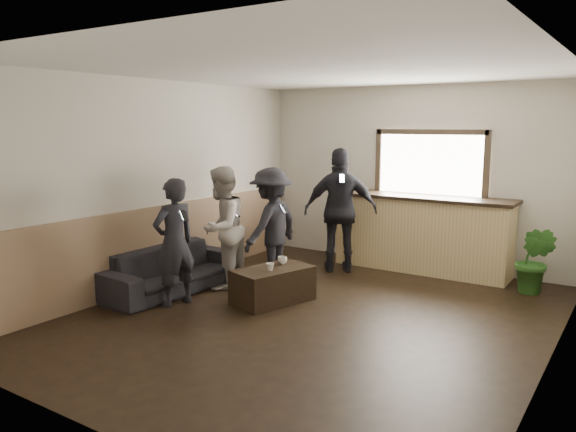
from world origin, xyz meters
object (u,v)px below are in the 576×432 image
Objects in this scene: person_a at (174,242)px; person_b at (222,228)px; coffee_table at (273,285)px; sofa at (172,270)px; bar_counter at (422,229)px; person_c at (271,225)px; person_d at (341,210)px; potted_plant at (535,260)px; cup_a at (282,260)px; cup_b at (270,267)px.

person_b reaches higher than person_a.
sofa is at bearing -166.49° from coffee_table.
bar_counter is at bearing -35.93° from sofa.
person_d reaches higher than person_c.
bar_counter is at bearing 68.50° from coffee_table.
cup_a is at bearing -144.63° from potted_plant.
sofa is 2.21× the size of potted_plant.
person_c is at bearing 123.99° from cup_b.
bar_counter is at bearing 140.01° from person_c.
bar_counter is 3.06m from person_b.
potted_plant is at bearing 114.75° from person_c.
potted_plant is at bearing 35.37° from cup_a.
person_c is 0.87× the size of person_d.
potted_plant is 4.14m from person_b.
cup_b is at bearing 59.75° from person_d.
person_a is at bearing -147.83° from cup_b.
person_d reaches higher than sofa.
bar_counter is 2.35m from person_c.
person_d is at bearing 137.81° from person_b.
bar_counter reaches higher than person_c.
person_a reaches higher than cup_b.
person_b is (-3.61, -1.99, 0.38)m from potted_plant.
sofa is at bearing -120.48° from person_a.
coffee_table is 1.12m from person_c.
sofa reaches higher than cup_a.
person_b is 1.02× the size of person_c.
cup_b is 1.20m from person_a.
sofa is at bearing -171.19° from cup_b.
cup_b is at bearing -139.20° from potted_plant.
person_b is at bearing -129.46° from bar_counter.
bar_counter reaches higher than coffee_table.
sofa is 0.78m from person_a.
coffee_table is 1.33m from person_a.
cup_a is at bearing 99.38° from cup_b.
person_a reaches higher than cup_a.
person_c is (0.84, 1.11, 0.52)m from sofa.
bar_counter reaches higher than cup_a.
person_d is (-1.00, -0.73, 0.29)m from bar_counter.
person_a is 1.55m from person_c.
cup_a is 3.29m from potted_plant.
person_c is at bearing -33.25° from sofa.
person_b reaches higher than cup_b.
sofa is 20.12× the size of cup_b.
bar_counter is 2.99× the size of potted_plant.
bar_counter is 2.75× the size of coffee_table.
bar_counter is at bearing 128.27° from person_b.
person_a is at bearing -133.38° from cup_a.
coffee_table is 9.90× the size of cup_b.
person_d is at bearing 153.37° from person_c.
potted_plant reaches higher than sofa.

